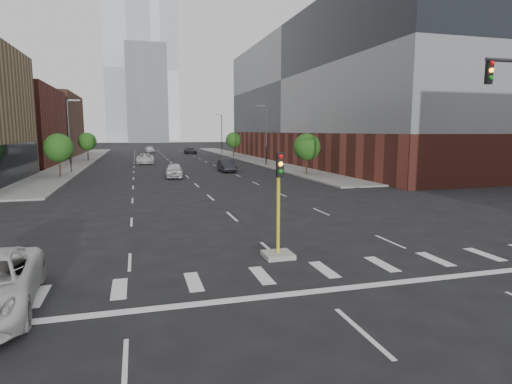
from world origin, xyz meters
name	(u,v)px	position (x,y,z in m)	size (l,w,h in m)	color
ground	(408,373)	(0.00, 0.00, 0.00)	(400.00, 400.00, 0.00)	black
sidewalk_left_far	(82,160)	(-15.00, 74.00, 0.07)	(5.00, 92.00, 0.15)	gray
sidewalk_right_far	(245,158)	(15.00, 74.00, 0.07)	(5.00, 92.00, 0.15)	gray
building_left_far_b	(26,125)	(-27.50, 92.00, 6.50)	(20.00, 24.00, 13.00)	brown
building_right_main	(347,97)	(29.50, 60.00, 11.00)	(24.00, 70.00, 22.00)	brown
tower_left	(128,71)	(-8.00, 220.00, 35.00)	(22.00, 22.00, 70.00)	#B2B7BC
tower_right	(160,72)	(10.00, 260.00, 40.00)	(20.00, 20.00, 80.00)	#B2B7BC
tower_mid	(147,94)	(0.00, 200.00, 22.00)	(18.00, 18.00, 44.00)	slate
median_traffic_signal	(278,235)	(0.00, 8.97, 0.97)	(1.20, 1.20, 4.40)	#999993
streetlight_right_a	(266,133)	(13.41, 55.00, 5.01)	(1.60, 0.22, 9.07)	#2D2D30
streetlight_right_b	(221,132)	(13.41, 90.00, 5.01)	(1.60, 0.22, 9.07)	#2D2D30
streetlight_left	(70,133)	(-13.41, 50.00, 5.01)	(1.60, 0.22, 9.07)	#2D2D30
tree_left_near	(59,148)	(-14.00, 45.00, 3.39)	(3.20, 3.20, 4.85)	#382619
tree_left_far	(87,142)	(-14.00, 75.00, 3.39)	(3.20, 3.20, 4.85)	#382619
tree_right_near	(307,147)	(14.00, 40.00, 3.39)	(3.20, 3.20, 4.85)	#382619
tree_right_far	(233,140)	(14.00, 80.00, 3.39)	(3.20, 3.20, 4.85)	#382619
car_near_left	(174,170)	(-1.50, 41.58, 0.83)	(1.95, 4.85, 1.65)	silver
car_mid_right	(227,165)	(5.70, 47.06, 0.82)	(1.74, 4.98, 1.64)	black
car_far_left	(145,159)	(-4.26, 63.75, 0.82)	(2.71, 5.89, 1.64)	silver
car_deep_right	(190,151)	(6.49, 92.39, 0.74)	(2.08, 5.11, 1.48)	black
car_distant	(150,149)	(-2.41, 100.93, 0.79)	(1.87, 4.65, 1.58)	silver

